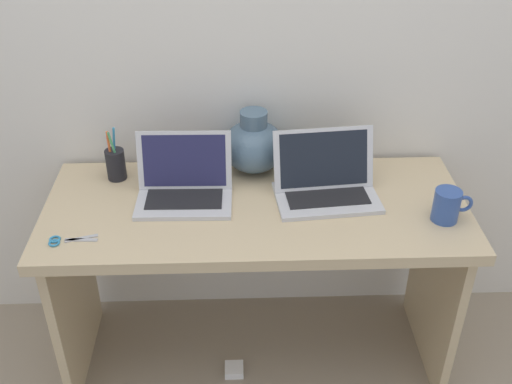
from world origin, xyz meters
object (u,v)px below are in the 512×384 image
(pen_cup, at_px, (116,163))
(scissors, at_px, (64,240))
(laptop_right, at_px, (325,180))
(laptop_left, at_px, (184,182))
(green_vase, at_px, (254,145))
(coffee_mug, at_px, (447,205))
(power_brick, at_px, (234,370))

(pen_cup, bearing_deg, scissors, -106.34)
(laptop_right, relative_size, pen_cup, 1.87)
(laptop_left, distance_m, green_vase, 0.30)
(laptop_left, xyz_separation_m, coffee_mug, (0.84, -0.16, -0.00))
(pen_cup, distance_m, scissors, 0.38)
(laptop_left, xyz_separation_m, pen_cup, (-0.25, 0.13, 0.00))
(pen_cup, relative_size, scissors, 1.30)
(laptop_right, relative_size, coffee_mug, 2.84)
(laptop_right, height_order, power_brick, laptop_right)
(laptop_right, relative_size, green_vase, 1.58)
(green_vase, bearing_deg, coffee_mug, -29.32)
(pen_cup, height_order, power_brick, pen_cup)
(laptop_left, distance_m, laptop_right, 0.47)
(green_vase, height_order, scissors, green_vase)
(laptop_right, relative_size, power_brick, 5.11)
(laptop_left, relative_size, pen_cup, 1.66)
(coffee_mug, bearing_deg, pen_cup, 165.05)
(coffee_mug, height_order, scissors, coffee_mug)
(laptop_right, bearing_deg, green_vase, 143.01)
(laptop_left, xyz_separation_m, laptop_right, (0.47, -0.00, 0.00))
(green_vase, bearing_deg, pen_cup, -174.41)
(scissors, bearing_deg, laptop_left, 33.73)
(laptop_right, xyz_separation_m, green_vase, (-0.23, 0.18, 0.04))
(laptop_right, height_order, green_vase, green_vase)
(scissors, bearing_deg, pen_cup, 73.66)
(laptop_right, bearing_deg, pen_cup, 169.82)
(scissors, bearing_deg, power_brick, 9.36)
(green_vase, relative_size, power_brick, 3.24)
(laptop_left, relative_size, green_vase, 1.40)
(pen_cup, bearing_deg, laptop_right, -10.18)
(pen_cup, height_order, scissors, pen_cup)
(scissors, distance_m, power_brick, 0.86)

